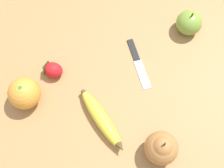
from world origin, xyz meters
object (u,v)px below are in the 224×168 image
orange (24,93)px  paring_knife (138,61)px  banana (102,120)px  apple (189,23)px  strawberry (52,70)px  pear (161,148)px

orange → paring_knife: (-0.25, -0.18, -0.04)m
banana → apple: apple is taller
banana → strawberry: bearing=-168.7°
orange → paring_knife: size_ratio=0.58×
pear → apple: size_ratio=1.29×
banana → paring_knife: size_ratio=1.12×
pear → apple: (-0.01, -0.36, -0.01)m
banana → orange: bearing=-141.2°
banana → strawberry: size_ratio=2.70×
apple → paring_knife: 0.18m
paring_knife → strawberry: bearing=-8.9°
orange → apple: 0.48m
orange → strawberry: bearing=-114.5°
banana → orange: orange is taller
apple → paring_knife: size_ratio=0.55×
banana → paring_knife: banana is taller
banana → apple: bearing=105.3°
orange → paring_knife: orange is taller
banana → paring_knife: bearing=116.8°
pear → apple: pear is taller
banana → strawberry: 0.19m
banana → orange: 0.21m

